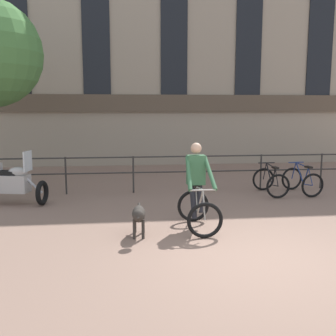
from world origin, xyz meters
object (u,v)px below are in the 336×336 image
at_px(parked_motorcycle, 11,182).
at_px(parked_bicycle_near_lamp, 270,182).
at_px(parked_bicycle_mid_left, 302,181).
at_px(dog, 139,215).
at_px(cyclist_with_bike, 197,190).

xyz_separation_m(parked_motorcycle, parked_bicycle_near_lamp, (6.87, 0.39, -0.20)).
height_order(parked_motorcycle, parked_bicycle_mid_left, parked_motorcycle).
bearing_deg(dog, parked_motorcycle, 140.02).
height_order(parked_bicycle_near_lamp, parked_bicycle_mid_left, same).
relative_size(dog, parked_bicycle_mid_left, 0.85).
distance_m(cyclist_with_bike, parked_bicycle_near_lamp, 3.86).
bearing_deg(dog, cyclist_with_bike, 25.43).
relative_size(parked_bicycle_near_lamp, parked_bicycle_mid_left, 0.95).
distance_m(cyclist_with_bike, dog, 1.33).
xyz_separation_m(cyclist_with_bike, parked_motorcycle, (-4.26, 2.42, -0.20)).
bearing_deg(parked_bicycle_mid_left, parked_motorcycle, -3.80).
relative_size(cyclist_with_bike, parked_motorcycle, 0.95).
distance_m(parked_motorcycle, parked_bicycle_mid_left, 7.80).
xyz_separation_m(cyclist_with_bike, parked_bicycle_mid_left, (3.54, 2.82, -0.41)).
distance_m(cyclist_with_bike, parked_bicycle_mid_left, 4.54).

